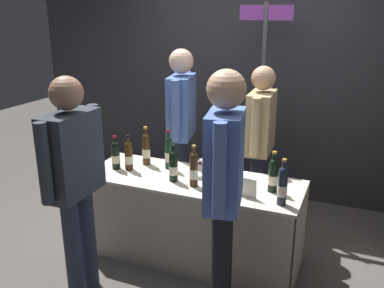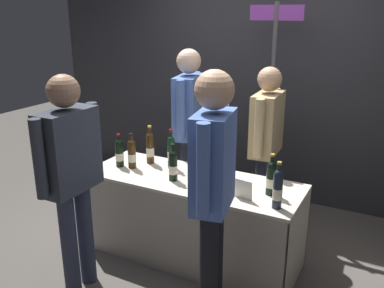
{
  "view_description": "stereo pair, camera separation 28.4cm",
  "coord_description": "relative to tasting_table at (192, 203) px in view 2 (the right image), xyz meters",
  "views": [
    {
      "loc": [
        1.22,
        -2.9,
        2.05
      ],
      "look_at": [
        0.0,
        0.0,
        1.03
      ],
      "focal_mm": 38.51,
      "sensor_mm": 36.0,
      "label": 1
    },
    {
      "loc": [
        1.48,
        -2.78,
        2.05
      ],
      "look_at": [
        0.0,
        0.0,
        1.03
      ],
      "focal_mm": 38.51,
      "sensor_mm": 36.0,
      "label": 2
    }
  ],
  "objects": [
    {
      "name": "ground_plane",
      "position": [
        0.0,
        0.0,
        -0.5
      ],
      "size": [
        12.0,
        12.0,
        0.0
      ],
      "primitive_type": "plane",
      "color": "#514C47"
    },
    {
      "name": "back_partition",
      "position": [
        0.0,
        1.59,
        0.93
      ],
      "size": [
        5.36,
        0.12,
        2.87
      ],
      "primitive_type": "cube",
      "color": "#2D2D33",
      "rests_on": "ground_plane"
    },
    {
      "name": "tasting_table",
      "position": [
        0.0,
        0.0,
        0.0
      ],
      "size": [
        1.82,
        0.66,
        0.73
      ],
      "color": "beige",
      "rests_on": "ground_plane"
    },
    {
      "name": "featured_wine_bottle",
      "position": [
        -0.58,
        -0.03,
        0.36
      ],
      "size": [
        0.07,
        0.07,
        0.31
      ],
      "color": "#38230F",
      "rests_on": "tasting_table"
    },
    {
      "name": "display_bottle_0",
      "position": [
        0.07,
        -0.13,
        0.37
      ],
      "size": [
        0.07,
        0.07,
        0.34
      ],
      "color": "#38230F",
      "rests_on": "tasting_table"
    },
    {
      "name": "display_bottle_1",
      "position": [
        -0.12,
        -0.1,
        0.36
      ],
      "size": [
        0.07,
        0.07,
        0.31
      ],
      "color": "black",
      "rests_on": "tasting_table"
    },
    {
      "name": "display_bottle_2",
      "position": [
        0.77,
        -0.19,
        0.37
      ],
      "size": [
        0.07,
        0.07,
        0.35
      ],
      "color": "#192333",
      "rests_on": "tasting_table"
    },
    {
      "name": "display_bottle_3",
      "position": [
        0.31,
        0.03,
        0.36
      ],
      "size": [
        0.07,
        0.07,
        0.32
      ],
      "color": "black",
      "rests_on": "tasting_table"
    },
    {
      "name": "display_bottle_4",
      "position": [
        0.24,
        0.11,
        0.36
      ],
      "size": [
        0.07,
        0.07,
        0.32
      ],
      "color": "#38230F",
      "rests_on": "tasting_table"
    },
    {
      "name": "display_bottle_5",
      "position": [
        -0.7,
        -0.05,
        0.35
      ],
      "size": [
        0.07,
        0.07,
        0.3
      ],
      "color": "black",
      "rests_on": "tasting_table"
    },
    {
      "name": "display_bottle_6",
      "position": [
        0.67,
        0.01,
        0.36
      ],
      "size": [
        0.08,
        0.08,
        0.32
      ],
      "color": "black",
      "rests_on": "tasting_table"
    },
    {
      "name": "display_bottle_7",
      "position": [
        -0.28,
        0.13,
        0.38
      ],
      "size": [
        0.07,
        0.07,
        0.35
      ],
      "color": "black",
      "rests_on": "tasting_table"
    },
    {
      "name": "display_bottle_8",
      "position": [
        -0.51,
        0.15,
        0.37
      ],
      "size": [
        0.07,
        0.07,
        0.35
      ],
      "color": "#38230F",
      "rests_on": "tasting_table"
    },
    {
      "name": "wine_glass_near_vendor",
      "position": [
        -0.0,
        0.06,
        0.32
      ],
      "size": [
        0.08,
        0.08,
        0.13
      ],
      "color": "silver",
      "rests_on": "tasting_table"
    },
    {
      "name": "wine_glass_mid",
      "position": [
        0.03,
        0.17,
        0.31
      ],
      "size": [
        0.07,
        0.07,
        0.12
      ],
      "color": "silver",
      "rests_on": "tasting_table"
    },
    {
      "name": "wine_glass_near_taster",
      "position": [
        0.19,
        -0.21,
        0.33
      ],
      "size": [
        0.07,
        0.07,
        0.14
      ],
      "color": "silver",
      "rests_on": "tasting_table"
    },
    {
      "name": "brochure_stand",
      "position": [
        0.51,
        -0.17,
        0.3
      ],
      "size": [
        0.15,
        0.05,
        0.15
      ],
      "primitive_type": "cube",
      "rotation": [
        -0.1,
        0.0,
        2.98
      ],
      "color": "silver",
      "rests_on": "tasting_table"
    },
    {
      "name": "vendor_presenter",
      "position": [
        -0.4,
        0.68,
        0.54
      ],
      "size": [
        0.3,
        0.62,
        1.72
      ],
      "rotation": [
        0.0,
        0.0,
        -1.35
      ],
      "color": "#2D3347",
      "rests_on": "ground_plane"
    },
    {
      "name": "vendor_assistant",
      "position": [
        0.39,
        0.73,
        0.45
      ],
      "size": [
        0.24,
        0.63,
        1.59
      ],
      "rotation": [
        0.0,
        0.0,
        -1.51
      ],
      "color": "#2D3347",
      "rests_on": "ground_plane"
    },
    {
      "name": "taster_foreground_right",
      "position": [
        0.48,
        -0.64,
        0.54
      ],
      "size": [
        0.28,
        0.54,
        1.73
      ],
      "rotation": [
        0.0,
        0.0,
        1.76
      ],
      "color": "black",
      "rests_on": "ground_plane"
    },
    {
      "name": "taster_foreground_left",
      "position": [
        -0.56,
        -0.78,
        0.49
      ],
      "size": [
        0.23,
        0.62,
        1.65
      ],
      "rotation": [
        0.0,
        0.0,
        1.58
      ],
      "color": "#2D3347",
      "rests_on": "ground_plane"
    },
    {
      "name": "booth_signpost",
      "position": [
        0.28,
        1.17,
        0.78
      ],
      "size": [
        0.52,
        0.04,
        2.14
      ],
      "color": "#47474C",
      "rests_on": "ground_plane"
    }
  ]
}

